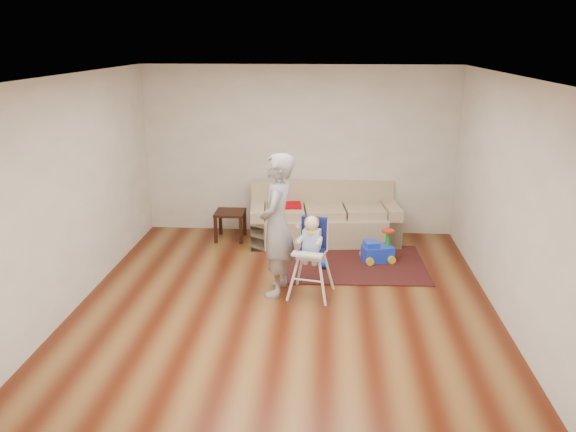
# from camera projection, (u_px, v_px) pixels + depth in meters

# --- Properties ---
(ground) EXTENTS (5.50, 5.50, 0.00)m
(ground) POSITION_uv_depth(u_px,v_px,m) (286.00, 304.00, 6.80)
(ground) COLOR #481709
(ground) RESTS_ON ground
(room_envelope) EXTENTS (5.04, 5.52, 2.72)m
(room_envelope) POSITION_uv_depth(u_px,v_px,m) (289.00, 143.00, 6.73)
(room_envelope) COLOR beige
(room_envelope) RESTS_ON ground
(sofa) EXTENTS (2.39, 1.18, 0.89)m
(sofa) POSITION_uv_depth(u_px,v_px,m) (324.00, 214.00, 8.82)
(sofa) COLOR tan
(sofa) RESTS_ON ground
(side_table) EXTENTS (0.46, 0.46, 0.46)m
(side_table) POSITION_uv_depth(u_px,v_px,m) (230.00, 225.00, 8.96)
(side_table) COLOR black
(side_table) RESTS_ON ground
(area_rug) EXTENTS (2.00, 1.54, 0.02)m
(area_rug) POSITION_uv_depth(u_px,v_px,m) (356.00, 264.00, 8.01)
(area_rug) COLOR black
(area_rug) RESTS_ON ground
(ride_on_toy) EXTENTS (0.49, 0.41, 0.47)m
(ride_on_toy) POSITION_uv_depth(u_px,v_px,m) (378.00, 246.00, 8.03)
(ride_on_toy) COLOR blue
(ride_on_toy) RESTS_ON area_rug
(toy_ball) EXTENTS (0.13, 0.13, 0.13)m
(toy_ball) POSITION_uv_depth(u_px,v_px,m) (324.00, 264.00, 7.82)
(toy_ball) COLOR blue
(toy_ball) RESTS_ON area_rug
(high_chair) EXTENTS (0.57, 0.57, 1.05)m
(high_chair) POSITION_uv_depth(u_px,v_px,m) (311.00, 257.00, 6.91)
(high_chair) COLOR silver
(high_chair) RESTS_ON ground
(adult) EXTENTS (0.50, 0.70, 1.79)m
(adult) POSITION_uv_depth(u_px,v_px,m) (277.00, 225.00, 6.87)
(adult) COLOR gray
(adult) RESTS_ON ground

